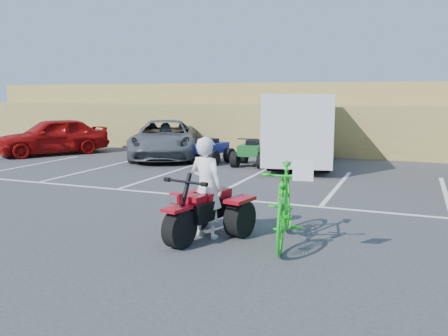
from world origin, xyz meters
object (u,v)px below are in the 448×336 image
at_px(quad_atv_blue, 211,163).
at_px(cargo_trailer, 301,127).
at_px(red_trike_atv, 202,239).
at_px(grey_pickup, 165,139).
at_px(rider, 206,187).
at_px(green_dirt_bike, 284,204).
at_px(red_car, 52,136).
at_px(quad_atv_green, 252,166).

bearing_deg(quad_atv_blue, cargo_trailer, 23.60).
distance_m(red_trike_atv, quad_atv_blue, 9.28).
bearing_deg(grey_pickup, red_trike_atv, -82.50).
relative_size(red_trike_atv, rider, 0.97).
distance_m(rider, quad_atv_blue, 9.20).
bearing_deg(red_trike_atv, green_dirt_bike, 24.78).
height_order(rider, quad_atv_blue, rider).
relative_size(red_car, cargo_trailer, 0.79).
height_order(grey_pickup, red_car, red_car).
bearing_deg(red_trike_atv, grey_pickup, 134.70).
distance_m(cargo_trailer, quad_atv_blue, 3.51).
bearing_deg(red_trike_atv, red_car, 154.34).
bearing_deg(rider, quad_atv_blue, -54.65).
relative_size(red_trike_atv, quad_atv_green, 1.09).
xyz_separation_m(green_dirt_bike, grey_pickup, (-7.23, 8.99, 0.07)).
bearing_deg(green_dirt_bike, quad_atv_green, 101.87).
height_order(green_dirt_bike, quad_atv_blue, green_dirt_bike).
distance_m(grey_pickup, cargo_trailer, 5.52).
xyz_separation_m(grey_pickup, quad_atv_green, (3.95, -0.80, -0.74)).
height_order(red_trike_atv, cargo_trailer, cargo_trailer).
bearing_deg(red_trike_atv, quad_atv_green, 115.09).
height_order(red_car, quad_atv_green, red_car).
height_order(green_dirt_bike, quad_atv_green, green_dirt_bike).
bearing_deg(grey_pickup, quad_atv_blue, -41.44).
height_order(red_trike_atv, quad_atv_blue, red_trike_atv).
bearing_deg(quad_atv_green, red_car, 177.74).
relative_size(green_dirt_bike, cargo_trailer, 0.39).
height_order(red_trike_atv, red_car, red_car).
bearing_deg(quad_atv_green, rider, -79.58).
relative_size(red_trike_atv, quad_atv_blue, 1.12).
xyz_separation_m(rider, green_dirt_bike, (1.37, 0.16, -0.22)).
xyz_separation_m(cargo_trailer, quad_atv_blue, (-3.17, -0.64, -1.37)).
xyz_separation_m(quad_atv_blue, quad_atv_green, (1.63, -0.10, 0.00)).
bearing_deg(quad_atv_blue, rider, -54.96).
height_order(red_trike_atv, quad_atv_green, red_trike_atv).
bearing_deg(quad_atv_blue, quad_atv_green, 8.85).
distance_m(cargo_trailer, quad_atv_green, 2.19).
bearing_deg(green_dirt_bike, red_car, 136.12).
xyz_separation_m(red_trike_atv, quad_atv_blue, (-3.51, 8.59, 0.00)).
distance_m(rider, grey_pickup, 10.86).
bearing_deg(quad_atv_blue, red_trike_atv, -55.49).
distance_m(red_car, cargo_trailer, 10.43).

